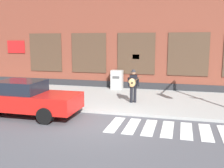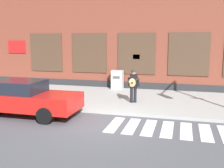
% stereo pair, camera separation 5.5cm
% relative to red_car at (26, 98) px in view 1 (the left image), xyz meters
% --- Properties ---
extents(ground_plane, '(160.00, 160.00, 0.00)m').
position_rel_red_car_xyz_m(ground_plane, '(3.60, -0.23, -0.77)').
color(ground_plane, '#4C4C51').
extents(sidewalk, '(28.00, 5.92, 0.13)m').
position_rel_red_car_xyz_m(sidewalk, '(3.60, 4.03, -0.71)').
color(sidewalk, '#9E9E99').
rests_on(sidewalk, ground).
extents(building_backdrop, '(28.00, 4.06, 8.67)m').
position_rel_red_car_xyz_m(building_backdrop, '(3.60, 8.98, 3.56)').
color(building_backdrop, brown).
rests_on(building_backdrop, ground).
extents(crosswalk, '(5.78, 1.90, 0.01)m').
position_rel_red_car_xyz_m(crosswalk, '(6.73, -0.23, -0.76)').
color(crosswalk, silver).
rests_on(crosswalk, ground).
extents(red_car, '(4.62, 2.02, 1.53)m').
position_rel_red_car_xyz_m(red_car, '(0.00, 0.00, 0.00)').
color(red_car, red).
rests_on(red_car, ground).
extents(busker, '(0.77, 0.63, 1.67)m').
position_rel_red_car_xyz_m(busker, '(4.15, 3.07, 0.30)').
color(busker, black).
rests_on(busker, sidewalk).
extents(utility_box, '(0.73, 0.55, 1.22)m').
position_rel_red_car_xyz_m(utility_box, '(2.45, 6.54, -0.03)').
color(utility_box, '#ADADA8').
rests_on(utility_box, sidewalk).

